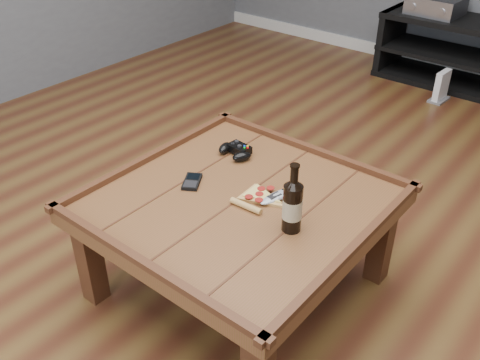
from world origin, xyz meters
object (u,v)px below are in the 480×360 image
Objects in this scene: game_console at (441,87)px; beer_bottle at (292,204)px; coffee_table at (239,212)px; smartphone at (192,182)px; remote_control at (277,196)px; pizza_slice at (257,197)px; media_console at (475,57)px; game_controller at (236,151)px; av_receiver at (436,5)px.

beer_bottle is at bearing -78.53° from game_console.
coffee_table reaches higher than smartphone.
remote_control reaches higher than smartphone.
game_console is at bearing 106.39° from remote_control.
beer_bottle is 1.55× the size of remote_control.
pizza_slice reaches higher than game_console.
game_console is (-0.19, 2.30, -0.36)m from remote_control.
media_console reaches higher than game_console.
beer_bottle is at bearing -23.71° from game_controller.
av_receiver is (-0.62, 2.77, 0.01)m from beer_bottle.
smartphone is 2.45m from game_console.
remote_control is (-0.15, 0.12, -0.09)m from beer_bottle.
media_console is at bearing 90.00° from coffee_table.
game_console is (-0.08, -0.36, -0.14)m from media_console.
remote_control is 2.34m from game_console.
coffee_table is 7.87× the size of smartphone.
av_receiver is 1.71× the size of game_console.
coffee_table is 0.74× the size of media_console.
pizza_slice is at bearing -83.20° from game_console.
smartphone is 0.77× the size of remote_control.
game_controller is at bearing -84.29° from av_receiver.
av_receiver is at bearing 95.60° from pizza_slice.
beer_bottle is 0.56m from game_controller.
smartphone is at bearing -84.47° from av_receiver.
game_console is at bearing 92.00° from coffee_table.
coffee_table is 6.06× the size of remote_control.
media_console is at bearing 54.44° from smartphone.
smartphone is at bearing -179.55° from beer_bottle.
coffee_table is at bearing -145.02° from pizza_slice.
smartphone is (-0.27, -0.08, -0.00)m from pizza_slice.
media_console is (0.00, 2.75, -0.15)m from coffee_table.
smartphone is at bearing -94.43° from media_console.
smartphone is at bearing -171.54° from coffee_table.
beer_bottle is at bearing -6.25° from coffee_table.
game_controller reaches higher than pizza_slice.
pizza_slice is 0.28m from smartphone.
pizza_slice is at bearing 38.16° from coffee_table.
remote_control is 0.45× the size of av_receiver.
media_console is 2.81m from beer_bottle.
game_controller is at bearing 149.98° from beer_bottle.
pizza_slice reaches higher than smartphone.
av_receiver reaches higher than remote_control.
game_controller reaches higher than game_console.
beer_bottle is 2.49m from game_console.
game_controller is at bearing 140.18° from pizza_slice.
media_console is at bearing 103.95° from remote_control.
av_receiver is at bearing 61.88° from smartphone.
coffee_table is 4.61× the size of game_console.
media_console is at bearing 95.32° from beer_bottle.
remote_control is at bearing -77.38° from av_receiver.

